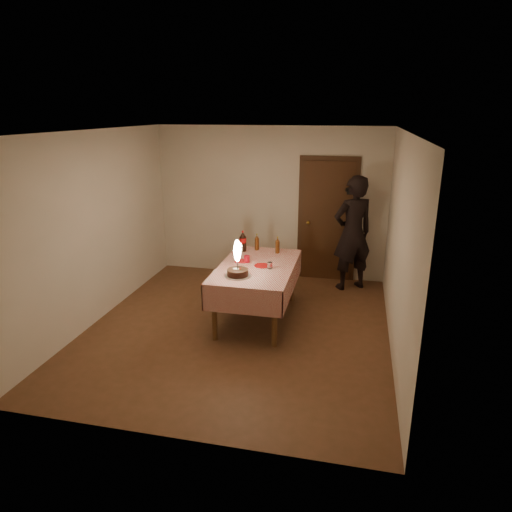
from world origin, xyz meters
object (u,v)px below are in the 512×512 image
amber_bottle_left (257,242)px  birthday_cake (238,267)px  dining_table (257,272)px  cola_bottle (243,241)px  red_plate (262,266)px  clear_cup (270,265)px  red_cup (247,259)px  amber_bottle_right (277,245)px  photographer (353,233)px

amber_bottle_left → birthday_cake: bearing=-89.7°
dining_table → cola_bottle: (-0.35, 0.60, 0.26)m
red_plate → cola_bottle: (-0.43, 0.61, 0.15)m
cola_bottle → clear_cup: bearing=-51.8°
red_cup → amber_bottle_right: 0.63m
amber_bottle_right → clear_cup: bearing=-88.1°
amber_bottle_right → photographer: 1.39m
red_plate → amber_bottle_left: size_ratio=0.86×
photographer → amber_bottle_left: bearing=-151.0°
red_cup → amber_bottle_right: size_ratio=0.39×
birthday_cake → red_cup: size_ratio=4.83×
red_cup → clear_cup: size_ratio=1.11×
dining_table → birthday_cake: bearing=-107.9°
amber_bottle_left → red_plate: bearing=-72.0°
birthday_cake → photographer: photographer is taller
amber_bottle_left → amber_bottle_right: bearing=-14.8°
red_plate → red_cup: red_cup is taller
red_cup → red_plate: bearing=-23.6°
amber_bottle_left → clear_cup: bearing=-66.0°
red_plate → red_cup: (-0.24, 0.11, 0.05)m
red_plate → birthday_cake: bearing=-116.6°
birthday_cake → amber_bottle_left: size_ratio=1.89×
birthday_cake → red_plate: birthday_cake is taller
birthday_cake → dining_table: bearing=72.1°
clear_cup → cola_bottle: bearing=128.2°
birthday_cake → red_cup: (-0.01, 0.56, -0.07)m
amber_bottle_left → photographer: size_ratio=0.14×
dining_table → photographer: size_ratio=0.92×
red_plate → amber_bottle_right: size_ratio=0.86×
red_plate → red_cup: size_ratio=2.20×
red_cup → cola_bottle: (-0.19, 0.51, 0.10)m
red_cup → cola_bottle: 0.55m
red_plate → amber_bottle_right: 0.65m
cola_bottle → birthday_cake: bearing=-79.4°
red_cup → amber_bottle_right: bearing=56.8°
birthday_cake → amber_bottle_left: 1.17m
red_plate → amber_bottle_left: bearing=108.0°
birthday_cake → cola_bottle: (-0.20, 1.07, 0.03)m
red_cup → photographer: (1.42, 1.40, 0.09)m
clear_cup → dining_table: bearing=154.2°
red_plate → photographer: photographer is taller
amber_bottle_left → red_cup: bearing=-90.8°
cola_bottle → photographer: (1.61, 0.89, -0.01)m
clear_cup → photographer: size_ratio=0.05×
red_plate → amber_bottle_right: amber_bottle_right is taller
red_cup → cola_bottle: size_ratio=0.31×
cola_bottle → amber_bottle_right: bearing=1.6°
red_plate → amber_bottle_right: bearing=80.9°
amber_bottle_left → dining_table: bearing=-77.6°
clear_cup → red_plate: bearing=144.7°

